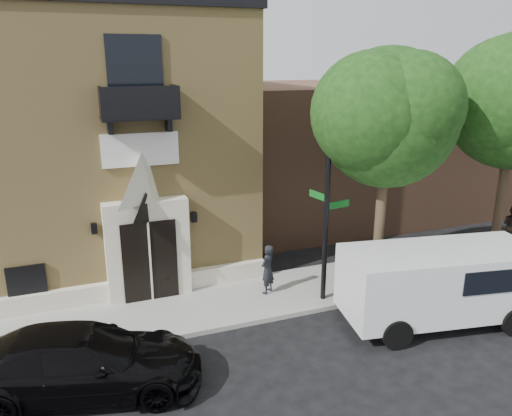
% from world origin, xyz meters
% --- Properties ---
extents(ground, '(120.00, 120.00, 0.00)m').
position_xyz_m(ground, '(0.00, 0.00, 0.00)').
color(ground, black).
rests_on(ground, ground).
extents(sidewalk, '(42.00, 3.00, 0.15)m').
position_xyz_m(sidewalk, '(1.00, 1.50, 0.07)').
color(sidewalk, gray).
rests_on(sidewalk, ground).
extents(church, '(12.20, 11.01, 9.30)m').
position_xyz_m(church, '(-2.99, 7.95, 4.63)').
color(church, tan).
rests_on(church, ground).
extents(neighbour_building, '(18.00, 8.00, 6.40)m').
position_xyz_m(neighbour_building, '(12.00, 9.00, 3.20)').
color(neighbour_building, brown).
rests_on(neighbour_building, ground).
extents(street_tree_left, '(4.97, 4.38, 7.77)m').
position_xyz_m(street_tree_left, '(6.03, 0.35, 5.87)').
color(street_tree_left, '#38281C').
rests_on(street_tree_left, sidewalk).
extents(black_sedan, '(5.85, 3.42, 1.59)m').
position_xyz_m(black_sedan, '(-3.25, -1.40, 0.80)').
color(black_sedan, black).
rests_on(black_sedan, ground).
extents(cargo_van, '(5.93, 3.16, 2.30)m').
position_xyz_m(cargo_van, '(6.87, -1.78, 1.28)').
color(cargo_van, silver).
rests_on(cargo_van, ground).
extents(street_sign, '(1.02, 0.94, 5.94)m').
position_xyz_m(street_sign, '(4.14, 0.58, 3.14)').
color(street_sign, black).
rests_on(street_sign, sidewalk).
extents(fire_hydrant, '(0.40, 0.32, 0.70)m').
position_xyz_m(fire_hydrant, '(5.38, 0.40, 0.50)').
color(fire_hydrant, '#AD1D16').
rests_on(fire_hydrant, sidewalk).
extents(dumpster, '(2.04, 1.55, 1.18)m').
position_xyz_m(dumpster, '(7.27, 0.81, 0.75)').
color(dumpster, '#0E3318').
rests_on(dumpster, sidewalk).
extents(planter, '(0.61, 0.54, 0.65)m').
position_xyz_m(planter, '(-0.54, 2.64, 0.47)').
color(planter, '#4B6030').
rests_on(planter, sidewalk).
extents(pedestrian_near, '(0.72, 0.68, 1.65)m').
position_xyz_m(pedestrian_near, '(2.61, 1.58, 0.97)').
color(pedestrian_near, black).
rests_on(pedestrian_near, sidewalk).
extents(pedestrian_far, '(0.69, 0.86, 1.72)m').
position_xyz_m(pedestrian_far, '(13.51, 1.95, 1.01)').
color(pedestrian_far, '#2F241F').
rests_on(pedestrian_far, sidewalk).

